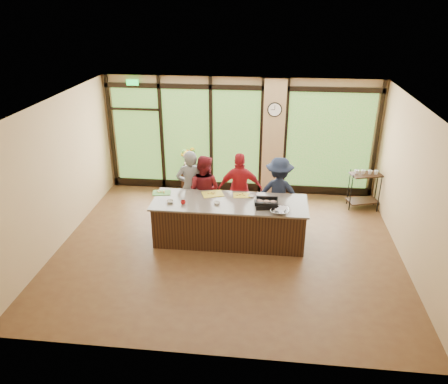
% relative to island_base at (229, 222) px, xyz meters
% --- Properties ---
extents(floor, '(7.00, 7.00, 0.00)m').
position_rel_island_base_xyz_m(floor, '(0.00, -0.30, -0.44)').
color(floor, '#502F1C').
rests_on(floor, ground).
extents(ceiling, '(7.00, 7.00, 0.00)m').
position_rel_island_base_xyz_m(ceiling, '(0.00, -0.30, 2.56)').
color(ceiling, white).
rests_on(ceiling, back_wall).
extents(back_wall, '(7.00, 0.00, 7.00)m').
position_rel_island_base_xyz_m(back_wall, '(0.00, 2.70, 1.06)').
color(back_wall, tan).
rests_on(back_wall, floor).
extents(left_wall, '(0.00, 6.00, 6.00)m').
position_rel_island_base_xyz_m(left_wall, '(-3.50, -0.30, 1.06)').
color(left_wall, tan).
rests_on(left_wall, floor).
extents(right_wall, '(0.00, 6.00, 6.00)m').
position_rel_island_base_xyz_m(right_wall, '(3.50, -0.30, 1.06)').
color(right_wall, tan).
rests_on(right_wall, floor).
extents(window_wall, '(6.90, 0.12, 3.00)m').
position_rel_island_base_xyz_m(window_wall, '(0.16, 2.65, 0.95)').
color(window_wall, tan).
rests_on(window_wall, floor).
extents(island_base, '(3.10, 1.00, 0.88)m').
position_rel_island_base_xyz_m(island_base, '(0.00, 0.00, 0.00)').
color(island_base, '#321E10').
rests_on(island_base, floor).
extents(countertop, '(3.20, 1.10, 0.04)m').
position_rel_island_base_xyz_m(countertop, '(0.00, 0.00, 0.46)').
color(countertop, slate).
rests_on(countertop, island_base).
extents(wall_clock, '(0.36, 0.04, 0.36)m').
position_rel_island_base_xyz_m(wall_clock, '(0.85, 2.57, 1.81)').
color(wall_clock, black).
rests_on(wall_clock, window_wall).
extents(cook_left, '(0.70, 0.53, 1.74)m').
position_rel_island_base_xyz_m(cook_left, '(-0.96, 0.74, 0.43)').
color(cook_left, slate).
rests_on(cook_left, floor).
extents(cook_midleft, '(0.92, 0.79, 1.63)m').
position_rel_island_base_xyz_m(cook_midleft, '(-0.66, 0.76, 0.38)').
color(cook_midleft, maroon).
rests_on(cook_midleft, floor).
extents(cook_midright, '(1.03, 0.50, 1.70)m').
position_rel_island_base_xyz_m(cook_midright, '(0.15, 0.81, 0.41)').
color(cook_midright, '#A51921').
rests_on(cook_midright, floor).
extents(cook_right, '(1.10, 0.68, 1.64)m').
position_rel_island_base_xyz_m(cook_right, '(1.01, 0.77, 0.38)').
color(cook_right, '#171E33').
rests_on(cook_right, floor).
extents(roasting_pan, '(0.51, 0.43, 0.08)m').
position_rel_island_base_xyz_m(roasting_pan, '(0.76, -0.13, 0.52)').
color(roasting_pan, black).
rests_on(roasting_pan, countertop).
extents(mixing_bowl, '(0.38, 0.38, 0.09)m').
position_rel_island_base_xyz_m(mixing_bowl, '(1.02, -0.41, 0.52)').
color(mixing_bowl, silver).
rests_on(mixing_bowl, countertop).
extents(cutting_board_left, '(0.43, 0.35, 0.01)m').
position_rel_island_base_xyz_m(cutting_board_left, '(-1.50, 0.27, 0.49)').
color(cutting_board_left, '#488F34').
rests_on(cutting_board_left, countertop).
extents(cutting_board_center, '(0.52, 0.46, 0.01)m').
position_rel_island_base_xyz_m(cutting_board_center, '(-0.40, 0.33, 0.49)').
color(cutting_board_center, gold).
rests_on(cutting_board_center, countertop).
extents(cutting_board_right, '(0.39, 0.31, 0.01)m').
position_rel_island_base_xyz_m(cutting_board_right, '(0.22, 0.33, 0.49)').
color(cutting_board_right, gold).
rests_on(cutting_board_right, countertop).
extents(prep_bowl_near, '(0.20, 0.20, 0.05)m').
position_rel_island_base_xyz_m(prep_bowl_near, '(-1.22, -0.18, 0.50)').
color(prep_bowl_near, silver).
rests_on(prep_bowl_near, countertop).
extents(prep_bowl_mid, '(0.14, 0.14, 0.04)m').
position_rel_island_base_xyz_m(prep_bowl_mid, '(-0.25, -0.13, 0.50)').
color(prep_bowl_mid, silver).
rests_on(prep_bowl_mid, countertop).
extents(prep_bowl_far, '(0.14, 0.14, 0.03)m').
position_rel_island_base_xyz_m(prep_bowl_far, '(0.43, 0.28, 0.50)').
color(prep_bowl_far, silver).
rests_on(prep_bowl_far, countertop).
extents(red_ramekin, '(0.11, 0.11, 0.08)m').
position_rel_island_base_xyz_m(red_ramekin, '(-0.93, -0.21, 0.52)').
color(red_ramekin, '#A01012').
rests_on(red_ramekin, countertop).
extents(flower_stand, '(0.39, 0.39, 0.72)m').
position_rel_island_base_xyz_m(flower_stand, '(-1.31, 2.45, -0.08)').
color(flower_stand, '#321E10').
rests_on(flower_stand, floor).
extents(flower_vase, '(0.31, 0.31, 0.28)m').
position_rel_island_base_xyz_m(flower_vase, '(-1.31, 2.45, 0.42)').
color(flower_vase, '#9C7C55').
rests_on(flower_vase, flower_stand).
extents(bar_cart, '(0.81, 0.60, 0.99)m').
position_rel_island_base_xyz_m(bar_cart, '(3.10, 1.94, 0.16)').
color(bar_cart, '#321E10').
rests_on(bar_cart, floor).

